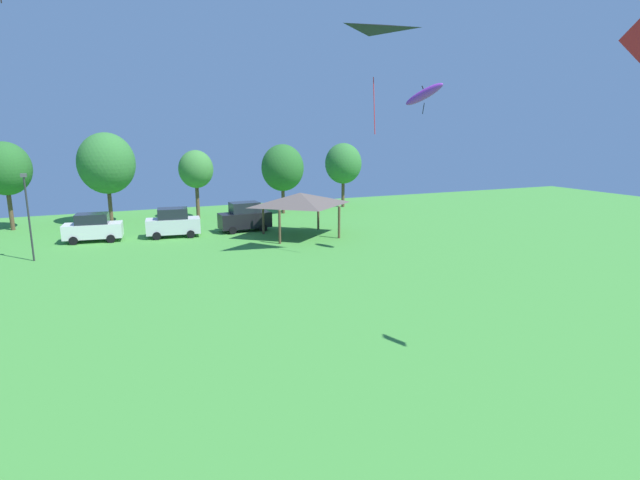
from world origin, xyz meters
The scene contains 12 objects.
kite_flying_2 centered at (13.78, 30.07, 10.82)m, with size 1.86×2.79×2.10m.
kite_flying_5 centered at (10.43, 31.51, 13.02)m, with size 3.88×3.00×4.95m.
parked_car_leftmost centered at (-6.78, 44.36, 1.10)m, with size 4.49×2.47×2.21m.
parked_car_second_from_left centered at (-0.76, 43.64, 1.17)m, with size 4.45×2.44×2.38m.
parked_car_third_from_left centered at (5.25, 43.64, 1.24)m, with size 4.46×2.09×2.53m.
park_pavilion centered at (8.89, 39.77, 3.08)m, with size 6.56×5.44×3.60m.
light_post_0 centered at (-10.45, 39.33, 3.30)m, with size 0.36×0.20×5.82m.
treeline_tree_1 centered at (-13.33, 52.36, 5.35)m, with size 4.18×4.18×7.67m.
treeline_tree_2 centered at (-5.28, 52.56, 5.60)m, with size 5.11×5.11×8.42m.
treeline_tree_3 centered at (2.77, 52.13, 4.84)m, with size 3.37×3.37×6.72m.
treeline_tree_4 centered at (11.57, 51.51, 4.78)m, with size 4.41×4.41×7.22m.
treeline_tree_5 centered at (19.43, 53.14, 4.94)m, with size 4.14×4.14×7.23m.
Camera 1 is at (-5.92, 2.05, 8.42)m, focal length 28.00 mm.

